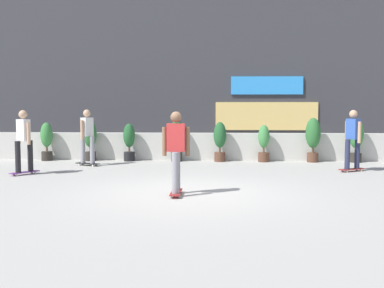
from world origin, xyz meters
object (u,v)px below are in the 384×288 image
(potted_plant_4, at_px, (220,140))
(potted_plant_1, at_px, (90,138))
(skater_by_wall_left, at_px, (24,139))
(potted_plant_3, at_px, (177,138))
(potted_plant_2, at_px, (129,141))
(potted_plant_0, at_px, (47,140))
(skater_by_wall_right, at_px, (87,135))
(potted_plant_7, at_px, (356,138))
(potted_plant_6, at_px, (313,137))
(potted_plant_5, at_px, (264,142))
(skater_foreground, at_px, (176,149))
(skater_mid_plaza, at_px, (353,137))

(potted_plant_4, bearing_deg, potted_plant_1, -180.00)
(potted_plant_4, relative_size, skater_by_wall_left, 0.76)
(potted_plant_3, bearing_deg, potted_plant_2, -180.00)
(potted_plant_1, bearing_deg, skater_by_wall_left, -105.93)
(potted_plant_0, height_order, skater_by_wall_right, skater_by_wall_right)
(skater_by_wall_right, bearing_deg, potted_plant_0, 143.64)
(potted_plant_3, bearing_deg, potted_plant_7, -0.00)
(skater_by_wall_right, bearing_deg, potted_plant_4, 17.43)
(potted_plant_6, relative_size, skater_by_wall_left, 0.84)
(skater_by_wall_right, bearing_deg, potted_plant_1, 101.33)
(potted_plant_4, relative_size, skater_by_wall_right, 0.76)
(potted_plant_5, distance_m, potted_plant_7, 2.94)
(potted_plant_0, height_order, potted_plant_4, potted_plant_4)
(potted_plant_6, relative_size, skater_foreground, 0.84)
(potted_plant_2, height_order, skater_by_wall_left, skater_by_wall_left)
(potted_plant_2, relative_size, potted_plant_6, 0.86)
(skater_mid_plaza, bearing_deg, potted_plant_5, 135.72)
(potted_plant_0, xyz_separation_m, potted_plant_4, (5.71, 0.00, 0.02))
(potted_plant_0, xyz_separation_m, skater_foreground, (4.77, -5.83, 0.26))
(potted_plant_1, height_order, skater_mid_plaza, skater_mid_plaza)
(skater_by_wall_left, bearing_deg, potted_plant_2, 55.31)
(potted_plant_0, relative_size, potted_plant_4, 0.98)
(potted_plant_2, bearing_deg, potted_plant_6, -0.00)
(skater_by_wall_left, xyz_separation_m, skater_by_wall_right, (1.16, 1.92, 0.00))
(potted_plant_3, height_order, potted_plant_7, potted_plant_7)
(potted_plant_5, height_order, skater_foreground, skater_foreground)
(potted_plant_0, distance_m, potted_plant_6, 8.70)
(potted_plant_4, bearing_deg, potted_plant_3, 180.00)
(potted_plant_1, height_order, potted_plant_2, potted_plant_1)
(potted_plant_4, distance_m, skater_foreground, 5.91)
(potted_plant_6, height_order, skater_mid_plaza, skater_mid_plaza)
(skater_mid_plaza, bearing_deg, potted_plant_1, 164.75)
(skater_mid_plaza, distance_m, skater_foreground, 5.86)
(potted_plant_0, distance_m, potted_plant_4, 5.71)
(potted_plant_0, bearing_deg, skater_by_wall_right, -36.36)
(potted_plant_7, xyz_separation_m, skater_by_wall_right, (-8.36, -1.26, 0.15))
(potted_plant_3, relative_size, skater_by_wall_right, 0.80)
(potted_plant_1, xyz_separation_m, potted_plant_5, (5.67, 0.00, -0.11))
(potted_plant_1, distance_m, potted_plant_4, 4.26)
(potted_plant_4, xyz_separation_m, skater_mid_plaza, (3.62, -2.15, 0.23))
(potted_plant_5, height_order, potted_plant_7, potted_plant_7)
(potted_plant_6, distance_m, skater_mid_plaza, 2.24)
(potted_plant_1, xyz_separation_m, skater_by_wall_right, (0.25, -1.26, 0.20))
(potted_plant_1, relative_size, potted_plant_7, 0.95)
(skater_mid_plaza, xyz_separation_m, skater_foreground, (-4.56, -3.68, 0.00))
(potted_plant_3, distance_m, skater_by_wall_left, 4.92)
(potted_plant_4, distance_m, potted_plant_5, 1.42)
(potted_plant_3, height_order, skater_foreground, skater_foreground)
(potted_plant_0, distance_m, skater_mid_plaza, 9.58)
(potted_plant_0, relative_size, potted_plant_1, 0.95)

